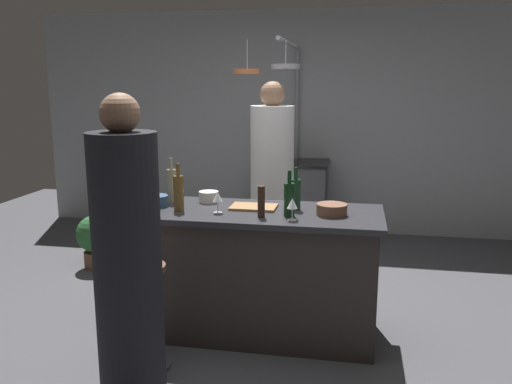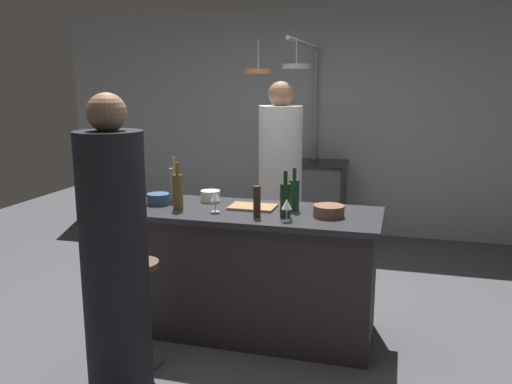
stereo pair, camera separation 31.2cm
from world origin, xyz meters
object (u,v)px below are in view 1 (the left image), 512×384
object	(u,v)px
wine_bottle_white	(172,185)
wine_glass_near_left_guest	(292,205)
potted_plant	(96,238)
stove_range	(293,199)
pepper_mill	(261,202)
wine_glass_near_right_guest	(218,198)
wine_bottle_green	(296,193)
guest_left	(128,268)
bar_stool_left	(146,312)
mixing_bowl_wooden	(332,209)
wine_bottle_red	(289,199)
wine_bottle_amber	(179,192)
chef	(272,192)
cutting_board	(253,207)
mixing_bowl_blue	(157,201)
mixing_bowl_ceramic	(209,197)

from	to	relation	value
wine_bottle_white	wine_glass_near_left_guest	distance (m)	1.01
potted_plant	wine_glass_near_left_guest	distance (m)	2.52
stove_range	pepper_mill	distance (m)	2.69
potted_plant	wine_glass_near_left_guest	xyz separation A→B (m)	(2.06, -1.27, 0.71)
wine_glass_near_right_guest	wine_glass_near_left_guest	bearing A→B (deg)	-11.41
wine_glass_near_right_guest	wine_bottle_green	bearing A→B (deg)	21.95
stove_range	potted_plant	distance (m)	2.25
pepper_mill	wine_bottle_green	distance (m)	0.32
stove_range	guest_left	xyz separation A→B (m)	(-0.48, -3.44, 0.35)
wine_bottle_white	wine_bottle_green	world-z (taller)	wine_bottle_white
bar_stool_left	wine_glass_near_right_guest	bearing A→B (deg)	56.14
wine_bottle_white	mixing_bowl_wooden	world-z (taller)	wine_bottle_white
bar_stool_left	wine_bottle_red	bearing A→B (deg)	31.67
wine_bottle_amber	wine_glass_near_left_guest	bearing A→B (deg)	-8.49
chef	cutting_board	xyz separation A→B (m)	(0.01, -0.93, 0.08)
mixing_bowl_blue	stove_range	bearing A→B (deg)	74.16
cutting_board	pepper_mill	world-z (taller)	pepper_mill
potted_plant	wine_bottle_white	bearing A→B (deg)	-38.93
mixing_bowl_ceramic	mixing_bowl_blue	size ratio (longest dim) A/B	0.88
wine_glass_near_left_guest	mixing_bowl_wooden	xyz separation A→B (m)	(0.24, 0.20, -0.07)
wine_bottle_red	wine_glass_near_left_guest	size ratio (longest dim) A/B	2.11
pepper_mill	potted_plant	bearing A→B (deg)	146.57
cutting_board	wine_glass_near_right_guest	size ratio (longest dim) A/B	2.19
stove_range	wine_bottle_red	xyz separation A→B (m)	(0.27, -2.56, 0.57)
pepper_mill	wine_glass_near_left_guest	xyz separation A→B (m)	(0.21, -0.05, 0.00)
potted_plant	wine_bottle_white	size ratio (longest dim) A/B	1.57
bar_stool_left	mixing_bowl_wooden	xyz separation A→B (m)	(1.10, 0.59, 0.56)
potted_plant	mixing_bowl_ceramic	bearing A→B (deg)	-31.53
mixing_bowl_ceramic	pepper_mill	bearing A→B (deg)	-38.66
stove_range	wine_glass_near_right_guest	xyz separation A→B (m)	(-0.21, -2.57, 0.56)
mixing_bowl_wooden	cutting_board	bearing A→B (deg)	170.63
mixing_bowl_blue	mixing_bowl_wooden	bearing A→B (deg)	-1.11
guest_left	pepper_mill	distance (m)	1.02
bar_stool_left	potted_plant	world-z (taller)	bar_stool_left
wine_bottle_red	wine_glass_near_left_guest	xyz separation A→B (m)	(0.03, -0.11, -0.01)
cutting_board	wine_bottle_amber	xyz separation A→B (m)	(-0.49, -0.17, 0.12)
pepper_mill	mixing_bowl_blue	bearing A→B (deg)	167.80
mixing_bowl_ceramic	mixing_bowl_wooden	distance (m)	0.94
potted_plant	mixing_bowl_blue	world-z (taller)	mixing_bowl_blue
bar_stool_left	wine_bottle_red	world-z (taller)	wine_bottle_red
cutting_board	wine_glass_near_right_guest	world-z (taller)	wine_glass_near_right_guest
mixing_bowl_ceramic	wine_glass_near_left_guest	bearing A→B (deg)	-31.97
stove_range	wine_bottle_white	size ratio (longest dim) A/B	2.68
bar_stool_left	mixing_bowl_blue	xyz separation A→B (m)	(-0.15, 0.62, 0.56)
chef	wine_glass_near_left_guest	xyz separation A→B (m)	(0.32, -1.22, 0.18)
bar_stool_left	guest_left	distance (m)	0.57
cutting_board	wine_glass_near_left_guest	world-z (taller)	wine_glass_near_left_guest
bar_stool_left	wine_bottle_amber	bearing A→B (deg)	83.98
chef	stove_range	bearing A→B (deg)	89.32
mixing_bowl_wooden	wine_bottle_green	bearing A→B (deg)	156.55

